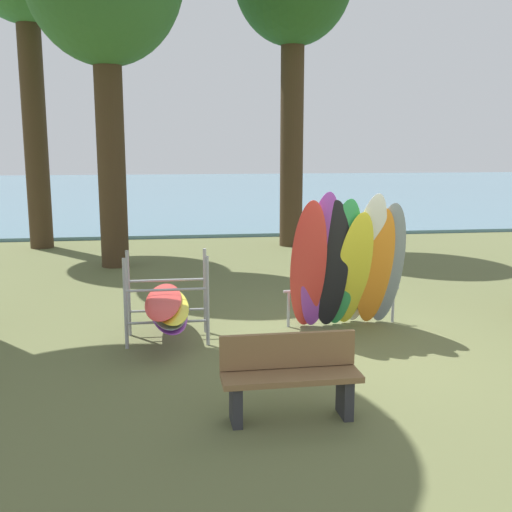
# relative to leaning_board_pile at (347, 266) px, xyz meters

# --- Properties ---
(ground_plane) EXTENTS (80.00, 80.00, 0.00)m
(ground_plane) POSITION_rel_leaning_board_pile_xyz_m (-0.19, -0.68, -0.98)
(ground_plane) COLOR #60663D
(lake_water) EXTENTS (80.00, 36.00, 0.10)m
(lake_water) POSITION_rel_leaning_board_pile_xyz_m (-0.19, 27.35, -0.93)
(lake_water) COLOR slate
(lake_water) RESTS_ON ground
(leaning_board_pile) EXTENTS (1.82, 0.99, 2.11)m
(leaning_board_pile) POSITION_rel_leaning_board_pile_xyz_m (0.00, 0.00, 0.00)
(leaning_board_pile) COLOR red
(leaning_board_pile) RESTS_ON ground
(board_storage_rack) EXTENTS (1.15, 2.13, 1.25)m
(board_storage_rack) POSITION_rel_leaning_board_pile_xyz_m (-2.62, -0.11, -0.49)
(board_storage_rack) COLOR #9EA0A5
(board_storage_rack) RESTS_ON ground
(park_bench) EXTENTS (1.41, 0.44, 0.85)m
(park_bench) POSITION_rel_leaning_board_pile_xyz_m (-1.39, -2.79, -0.53)
(park_bench) COLOR #2D2D33
(park_bench) RESTS_ON ground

